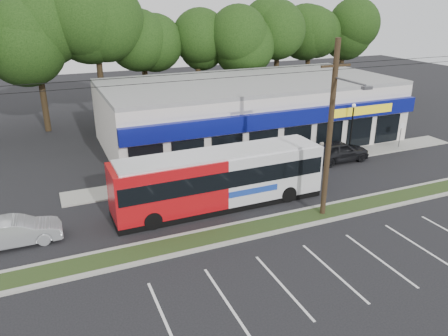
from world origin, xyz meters
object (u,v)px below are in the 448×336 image
object	(u,v)px
car_silver	(16,232)
pedestrian_b	(320,153)
utility_pole	(329,126)
pedestrian_a	(317,164)
car_dark	(338,151)
lamp_post	(352,123)
metrobus	(220,178)
sign_post	(401,131)

from	to	relation	value
car_silver	pedestrian_b	size ratio (longest dim) A/B	2.48
utility_pole	pedestrian_b	distance (m)	9.75
pedestrian_a	pedestrian_b	xyz separation A→B (m)	(1.72, 2.06, -0.07)
car_dark	pedestrian_a	distance (m)	3.93
lamp_post	pedestrian_a	size ratio (longest dim) A/B	2.23
utility_pole	metrobus	size ratio (longest dim) A/B	3.87
utility_pole	metrobus	world-z (taller)	utility_pole
car_dark	pedestrian_a	bearing A→B (deg)	120.74
car_dark	utility_pole	bearing A→B (deg)	137.06
car_silver	lamp_post	bearing A→B (deg)	-79.11
utility_pole	car_silver	distance (m)	17.22
sign_post	lamp_post	bearing A→B (deg)	177.42
utility_pole	lamp_post	xyz separation A→B (m)	(8.17, 7.87, -2.74)
sign_post	pedestrian_b	xyz separation A→B (m)	(-8.31, -0.51, -0.67)
lamp_post	metrobus	world-z (taller)	lamp_post
utility_pole	car_silver	bearing A→B (deg)	167.74
car_silver	pedestrian_a	size ratio (longest dim) A/B	2.31
car_silver	pedestrian_a	xyz separation A→B (m)	(19.33, 1.56, 0.23)
utility_pole	car_dark	distance (m)	10.67
utility_pole	metrobus	bearing A→B (deg)	143.83
car_dark	car_silver	xyz separation A→B (m)	(-22.69, -3.60, -0.11)
pedestrian_b	sign_post	bearing A→B (deg)	175.70
utility_pole	pedestrian_a	bearing A→B (deg)	58.23
utility_pole	car_silver	size ratio (longest dim) A/B	11.36
lamp_post	pedestrian_a	world-z (taller)	lamp_post
lamp_post	metrobus	xyz separation A→B (m)	(-13.06, -4.30, -0.83)
metrobus	lamp_post	bearing A→B (deg)	17.59
utility_pole	metrobus	distance (m)	7.03
utility_pole	lamp_post	bearing A→B (deg)	43.95
utility_pole	pedestrian_a	world-z (taller)	utility_pole
metrobus	car_silver	bearing A→B (deg)	179.65
utility_pole	sign_post	distance (m)	15.71
pedestrian_a	metrobus	bearing A→B (deg)	-24.69
metrobus	pedestrian_a	xyz separation A→B (m)	(8.03, 1.50, -0.88)
metrobus	car_dark	distance (m)	11.97
car_silver	pedestrian_b	distance (m)	21.36
pedestrian_b	car_dark	bearing A→B (deg)	171.40
car_dark	pedestrian_b	bearing A→B (deg)	88.73
lamp_post	car_dark	world-z (taller)	lamp_post
lamp_post	car_dark	xyz separation A→B (m)	(-1.66, -0.76, -1.83)
utility_pole	lamp_post	world-z (taller)	utility_pole
pedestrian_a	pedestrian_b	world-z (taller)	pedestrian_a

